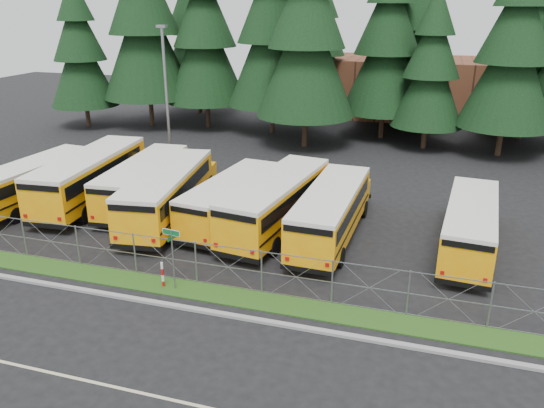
{
  "coord_description": "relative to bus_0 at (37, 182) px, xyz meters",
  "views": [
    {
      "loc": [
        8.14,
        -19.75,
        11.61
      ],
      "look_at": [
        0.94,
        4.0,
        2.12
      ],
      "focal_mm": 35.0,
      "sensor_mm": 36.0,
      "label": 1
    }
  ],
  "objects": [
    {
      "name": "conifer_10",
      "position": [
        -2.24,
        28.97,
        7.95
      ],
      "size": [
        8.4,
        8.4,
        18.59
      ],
      "primitive_type": null,
      "color": "black",
      "rests_on": "ground"
    },
    {
      "name": "bus_5",
      "position": [
        15.13,
        0.6,
        0.12
      ],
      "size": [
        4.15,
        11.42,
        2.93
      ],
      "primitive_type": null,
      "rotation": [
        0.0,
        0.0,
        -0.14
      ],
      "color": "#FF9408",
      "rests_on": "ground"
    },
    {
      "name": "conifer_7",
      "position": [
        27.94,
        19.86,
        6.68
      ],
      "size": [
        7.25,
        7.25,
        16.04
      ],
      "primitive_type": null,
      "color": "black",
      "rests_on": "ground"
    },
    {
      "name": "conifer_1",
      "position": [
        -4.2,
        21.67,
        8.33
      ],
      "size": [
        8.75,
        8.75,
        19.35
      ],
      "primitive_type": null,
      "color": "black",
      "rests_on": "ground"
    },
    {
      "name": "bus_1",
      "position": [
        3.07,
        1.35,
        0.18
      ],
      "size": [
        3.73,
        11.84,
        3.05
      ],
      "primitive_type": null,
      "rotation": [
        0.0,
        0.0,
        0.09
      ],
      "color": "#FF9408",
      "rests_on": "ground"
    },
    {
      "name": "road_lane_line",
      "position": [
        14.35,
        -13.3,
        -1.34
      ],
      "size": [
        50.0,
        0.12,
        0.01
      ],
      "primitive_type": "cube",
      "color": "beige",
      "rests_on": "ground"
    },
    {
      "name": "bus_0",
      "position": [
        0.0,
        0.0,
        0.0
      ],
      "size": [
        3.18,
        10.4,
        2.69
      ],
      "primitive_type": null,
      "rotation": [
        0.0,
        0.0,
        -0.08
      ],
      "color": "#FF9408",
      "rests_on": "ground"
    },
    {
      "name": "light_standard",
      "position": [
        4.29,
        9.09,
        4.16
      ],
      "size": [
        0.7,
        0.35,
        10.14
      ],
      "color": "gray",
      "rests_on": "ground"
    },
    {
      "name": "conifer_6",
      "position": [
        22.1,
        20.46,
        5.17
      ],
      "size": [
        5.89,
        5.89,
        13.03
      ],
      "primitive_type": null,
      "color": "black",
      "rests_on": "ground"
    },
    {
      "name": "conifer_12",
      "position": [
        19.67,
        27.21,
        8.95
      ],
      "size": [
        9.31,
        9.31,
        20.58
      ],
      "primitive_type": null,
      "color": "black",
      "rests_on": "ground"
    },
    {
      "name": "ground",
      "position": [
        14.35,
        -5.3,
        -1.34
      ],
      "size": [
        120.0,
        120.0,
        0.0
      ],
      "primitive_type": "plane",
      "color": "black",
      "rests_on": "ground"
    },
    {
      "name": "bus_3",
      "position": [
        8.82,
        0.17,
        0.13
      ],
      "size": [
        4.14,
        11.46,
        2.94
      ],
      "primitive_type": null,
      "rotation": [
        0.0,
        0.0,
        0.14
      ],
      "color": "#FF9408",
      "rests_on": "ground"
    },
    {
      "name": "conifer_5",
      "position": [
        18.24,
        23.12,
        6.82
      ],
      "size": [
        7.38,
        7.38,
        16.32
      ],
      "primitive_type": null,
      "color": "black",
      "rests_on": "ground"
    },
    {
      "name": "grass_verge",
      "position": [
        14.35,
        -7.0,
        -1.31
      ],
      "size": [
        50.0,
        1.4,
        0.06
      ],
      "primitive_type": "cube",
      "color": "#1E4213",
      "rests_on": "ground"
    },
    {
      "name": "conifer_11",
      "position": [
        10.91,
        30.24,
        5.83
      ],
      "size": [
        6.48,
        6.48,
        14.34
      ],
      "primitive_type": null,
      "color": "black",
      "rests_on": "ground"
    },
    {
      "name": "bus_4",
      "position": [
        12.41,
        0.75,
        -0.06
      ],
      "size": [
        3.48,
        10.02,
        2.57
      ],
      "primitive_type": null,
      "rotation": [
        0.0,
        0.0,
        -0.12
      ],
      "color": "#FF9408",
      "rests_on": "ground"
    },
    {
      "name": "conifer_13",
      "position": [
        30.24,
        26.11,
        6.92
      ],
      "size": [
        7.47,
        7.47,
        16.52
      ],
      "primitive_type": null,
      "color": "black",
      "rests_on": "ground"
    },
    {
      "name": "bus_2",
      "position": [
        6.36,
        1.87,
        0.02
      ],
      "size": [
        3.26,
        10.56,
        2.73
      ],
      "primitive_type": null,
      "rotation": [
        0.0,
        0.0,
        0.08
      ],
      "color": "#FF9408",
      "rests_on": "ground"
    },
    {
      "name": "bus_6",
      "position": [
        18.11,
        0.16,
        0.05
      ],
      "size": [
        2.88,
        10.7,
        2.79
      ],
      "primitive_type": null,
      "rotation": [
        0.0,
        0.0,
        -0.03
      ],
      "color": "#FF9408",
      "rests_on": "ground"
    },
    {
      "name": "curb",
      "position": [
        14.35,
        -8.4,
        -1.28
      ],
      "size": [
        50.0,
        0.25,
        0.12
      ],
      "primitive_type": "cube",
      "color": "gray",
      "rests_on": "ground"
    },
    {
      "name": "bus_east",
      "position": [
        24.87,
        0.55,
        -0.04
      ],
      "size": [
        3.2,
        10.11,
        2.61
      ],
      "primitive_type": null,
      "rotation": [
        0.0,
        0.0,
        -0.09
      ],
      "color": "#FF9408",
      "rests_on": "ground"
    },
    {
      "name": "striped_bollard",
      "position": [
        12.11,
        -7.07,
        -0.74
      ],
      "size": [
        0.11,
        0.11,
        1.2
      ],
      "primitive_type": "cylinder",
      "color": "#B20C0C",
      "rests_on": "ground"
    },
    {
      "name": "conifer_4",
      "position": [
        12.3,
        18.16,
        7.65
      ],
      "size": [
        8.13,
        8.13,
        17.99
      ],
      "primitive_type": null,
      "color": "black",
      "rests_on": "ground"
    },
    {
      "name": "chainlink_fence",
      "position": [
        14.35,
        -6.3,
        -0.34
      ],
      "size": [
        44.0,
        0.1,
        2.0
      ],
      "primitive_type": null,
      "color": "gray",
      "rests_on": "ground"
    },
    {
      "name": "conifer_2",
      "position": [
        1.47,
        22.64,
        7.15
      ],
      "size": [
        7.68,
        7.68,
        16.98
      ],
      "primitive_type": null,
      "color": "black",
      "rests_on": "ground"
    },
    {
      "name": "conifer_3",
      "position": [
        8.19,
        22.22,
        7.71
      ],
      "size": [
        8.19,
        8.19,
        18.11
      ],
      "primitive_type": null,
      "color": "black",
      "rests_on": "ground"
    },
    {
      "name": "brick_building",
      "position": [
        20.35,
        34.7,
        1.66
      ],
      "size": [
        22.0,
        10.0,
        6.0
      ],
      "primitive_type": "cube",
      "color": "brown",
      "rests_on": "ground"
    },
    {
      "name": "conifer_0",
      "position": [
        -10.13,
        19.56,
        5.73
      ],
      "size": [
        6.39,
        6.39,
        14.14
      ],
      "primitive_type": null,
      "color": "black",
      "rests_on": "ground"
    },
    {
      "name": "street_sign",
      "position": [
        12.68,
        -7.09,
        0.69
      ],
      "size": [
        0.84,
        0.55,
        2.81
      ],
      "color": "gray",
      "rests_on": "ground"
    }
  ]
}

